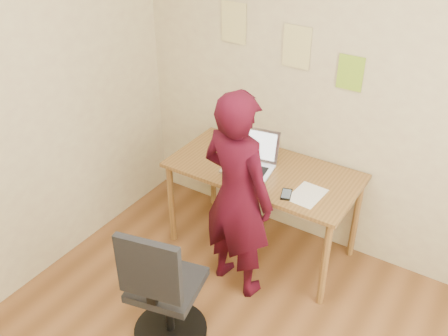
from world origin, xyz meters
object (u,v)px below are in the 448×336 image
Objects in this scene: desk at (263,179)px; laptop at (251,160)px; phone at (286,194)px; office_chair at (163,295)px; person at (237,196)px.

laptop is at bearing -168.65° from desk.
phone is at bearing -35.09° from laptop.
office_chair is at bearing -93.54° from desk.
office_chair is (-0.36, -0.92, -0.35)m from phone.
desk is at bearing 2.17° from laptop.
person reaches higher than laptop.
phone is 1.05m from office_chair.
desk is 1.16m from office_chair.
desk is 0.37m from phone.
person reaches higher than desk.
laptop is at bearing -62.31° from person.
laptop is (-0.10, -0.02, 0.14)m from desk.
laptop is 2.71× the size of phone.
office_chair is at bearing -129.64° from phone.
desk is 1.50× the size of office_chair.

